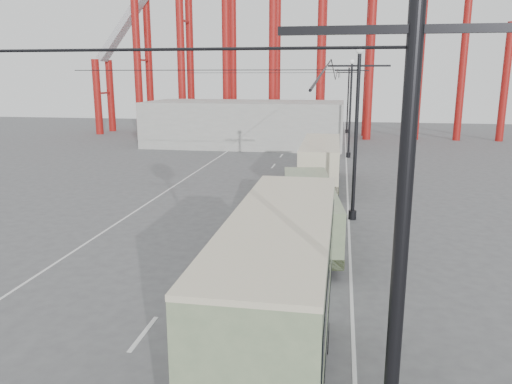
% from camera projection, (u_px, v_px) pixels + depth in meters
% --- Properties ---
extents(road_markings, '(12.52, 120.00, 0.01)m').
position_uv_depth(road_markings, '(244.00, 206.00, 30.48)').
color(road_markings, silver).
rests_on(road_markings, ground).
extents(lamp_post_near, '(3.20, 0.44, 10.80)m').
position_uv_depth(lamp_post_near, '(413.00, 68.00, 5.85)').
color(lamp_post_near, black).
rests_on(lamp_post_near, ground).
extents(lamp_post_mid, '(3.20, 0.44, 9.32)m').
position_uv_depth(lamp_post_mid, '(356.00, 135.00, 26.73)').
color(lamp_post_mid, black).
rests_on(lamp_post_mid, ground).
extents(lamp_post_far, '(3.20, 0.44, 9.32)m').
position_uv_depth(lamp_post_far, '(350.00, 109.00, 47.86)').
color(lamp_post_far, black).
rests_on(lamp_post_far, ground).
extents(lamp_post_distant, '(3.20, 0.44, 9.32)m').
position_uv_depth(lamp_post_distant, '(348.00, 99.00, 68.98)').
color(lamp_post_distant, black).
rests_on(lamp_post_distant, ground).
extents(fairground_shed, '(22.00, 10.00, 5.00)m').
position_uv_depth(fairground_shed, '(245.00, 124.00, 56.97)').
color(fairground_shed, '#969691').
rests_on(fairground_shed, ground).
extents(double_decker_bus, '(2.27, 8.85, 4.75)m').
position_uv_depth(double_decker_bus, '(280.00, 302.00, 11.59)').
color(double_decker_bus, '#3C4525').
rests_on(double_decker_bus, ground).
extents(single_decker_green, '(3.40, 9.96, 2.76)m').
position_uv_depth(single_decker_green, '(309.00, 210.00, 23.66)').
color(single_decker_green, '#6A7E5C').
rests_on(single_decker_green, ground).
extents(single_decker_cream, '(2.74, 10.41, 3.23)m').
position_uv_depth(single_decker_cream, '(321.00, 161.00, 35.84)').
color(single_decker_cream, beige).
rests_on(single_decker_cream, ground).
extents(pedestrian, '(0.68, 0.61, 1.55)m').
position_uv_depth(pedestrian, '(223.00, 246.00, 21.06)').
color(pedestrian, black).
rests_on(pedestrian, ground).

